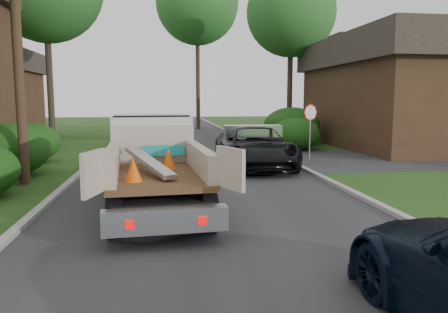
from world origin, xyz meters
TOP-DOWN VIEW (x-y plane):
  - ground at (0.00, 0.00)m, footprint 120.00×120.00m
  - road at (0.00, 10.00)m, footprint 8.00×90.00m
  - curb_left at (-4.10, 10.00)m, footprint 0.20×90.00m
  - curb_right at (4.10, 10.00)m, footprint 0.20×90.00m
  - stop_sign at (5.20, 9.00)m, footprint 0.71×0.32m
  - utility_pole at (-5.48, 4.98)m, footprint 2.42×1.25m
  - house_right at (13.00, 14.00)m, footprint 9.72×12.96m
  - hedge_left_b at (-6.50, 6.50)m, footprint 2.86×2.86m
  - hedge_left_c at (-6.80, 10.00)m, footprint 2.60×2.60m
  - hedge_right_a at (5.80, 13.00)m, footprint 2.60×2.60m
  - hedge_right_b at (6.50, 16.00)m, footprint 3.38×3.38m
  - tree_right_far at (7.50, 20.00)m, footprint 6.00×6.00m
  - tree_center_far at (2.00, 30.00)m, footprint 7.20×7.20m
  - flatbed_truck at (-1.41, 1.92)m, footprint 2.88×6.08m
  - black_pickup at (2.40, 7.38)m, footprint 2.83×5.85m

SIDE VIEW (x-z plane):
  - ground at x=0.00m, z-range 0.00..0.00m
  - road at x=0.00m, z-range -0.01..0.01m
  - curb_left at x=-4.10m, z-range 0.00..0.12m
  - curb_right at x=4.10m, z-range 0.00..0.12m
  - black_pickup at x=2.40m, z-range 0.00..1.60m
  - hedge_left_c at x=-6.80m, z-range 0.00..1.70m
  - hedge_right_a at x=5.80m, z-range 0.00..1.70m
  - hedge_left_b at x=-6.50m, z-range 0.00..1.87m
  - hedge_right_b at x=6.50m, z-range 0.00..2.21m
  - flatbed_truck at x=-1.41m, z-range 0.10..2.34m
  - stop_sign at x=5.20m, z-range 0.54..3.02m
  - house_right at x=13.00m, z-range 0.06..6.26m
  - utility_pole at x=-5.48m, z-range 0.17..10.17m
  - tree_right_far at x=7.50m, z-range 2.73..14.23m
  - tree_center_far at x=2.00m, z-range 3.68..18.28m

